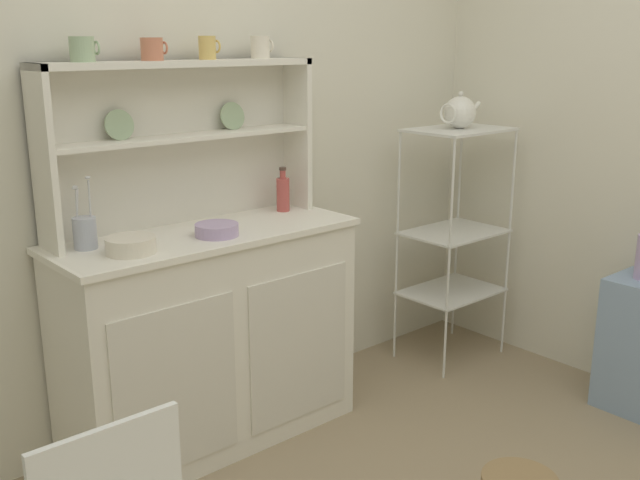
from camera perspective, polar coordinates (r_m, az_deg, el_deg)
name	(u,v)px	position (r m, az deg, el deg)	size (l,w,h in m)	color
wall_back	(188,120)	(2.99, -10.19, 9.13)	(3.84, 0.05, 2.50)	silver
hutch_cabinet	(211,336)	(2.92, -8.47, -7.34)	(1.18, 0.45, 0.86)	white
hutch_shelf_unit	(179,129)	(2.86, -10.88, 8.42)	(1.10, 0.18, 0.62)	silver
bakers_rack	(455,217)	(3.64, 10.38, 1.73)	(0.48, 0.34, 1.15)	silver
cup_sage_0	(83,49)	(2.64, -17.90, 13.87)	(0.10, 0.08, 0.08)	#9EB78E
cup_terracotta_1	(152,49)	(2.75, -12.85, 14.21)	(0.09, 0.08, 0.08)	#C67556
cup_gold_2	(208,48)	(2.87, -8.68, 14.50)	(0.08, 0.06, 0.09)	#DBB760
cup_cream_3	(261,47)	(3.00, -4.62, 14.66)	(0.09, 0.07, 0.09)	silver
bowl_mixing_large	(131,245)	(2.56, -14.44, -0.38)	(0.17, 0.17, 0.06)	silver
bowl_floral_medium	(217,230)	(2.72, -7.99, 0.79)	(0.16, 0.16, 0.05)	#B79ECC
jam_bottle	(283,193)	(3.08, -2.88, 3.64)	(0.05, 0.05, 0.19)	#B74C47
utensil_jar	(85,232)	(2.65, -17.74, 0.61)	(0.08, 0.08, 0.25)	#B2B7C6
porcelain_teapot	(460,112)	(3.56, 10.76, 9.68)	(0.24, 0.15, 0.17)	white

